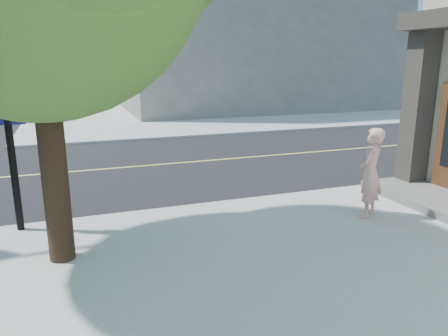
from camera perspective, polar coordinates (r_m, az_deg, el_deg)
name	(u,v)px	position (r m, az deg, el deg)	size (l,w,h in m)	color
ground	(3,232)	(9.62, -27.55, -7.61)	(140.00, 140.00, 0.00)	black
road_ew	(24,176)	(13.89, -25.33, -0.95)	(140.00, 9.00, 0.01)	black
sidewalk_ne	(237,105)	(32.87, 1.70, 8.51)	(29.00, 25.00, 0.12)	#A7A7A7
filler_ne	(241,8)	(33.58, 2.30, 20.70)	(18.00, 16.00, 14.00)	slate
man_on_phone	(370,173)	(9.26, 19.07, -0.64)	(0.69, 0.45, 1.88)	#E49F95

